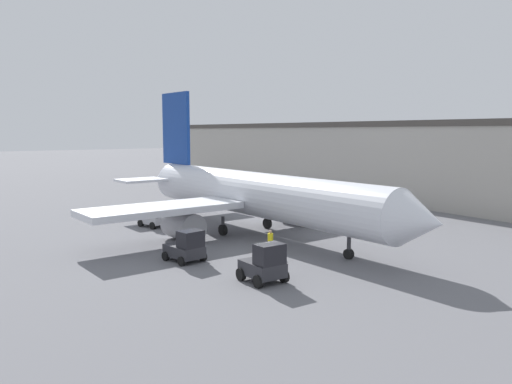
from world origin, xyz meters
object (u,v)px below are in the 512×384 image
object	(u,v)px
pushback_tug	(265,264)
airplane	(249,194)
ground_crew_worker	(270,241)
baggage_tug	(186,247)
belt_loader_truck	(156,217)

from	to	relation	value
pushback_tug	airplane	bearing A→B (deg)	149.53
airplane	pushback_tug	bearing A→B (deg)	-33.19
ground_crew_worker	baggage_tug	bearing A→B (deg)	-17.07
airplane	pushback_tug	distance (m)	14.36
ground_crew_worker	pushback_tug	bearing A→B (deg)	49.98
baggage_tug	belt_loader_truck	bearing A→B (deg)	155.94
airplane	ground_crew_worker	distance (m)	8.19
ground_crew_worker	baggage_tug	size ratio (longest dim) A/B	0.62
baggage_tug	belt_loader_truck	distance (m)	12.84
ground_crew_worker	pushback_tug	xyz separation A→B (m)	(5.01, -4.14, 0.12)
airplane	pushback_tug	xyz separation A→B (m)	(12.22, -7.19, -2.27)
ground_crew_worker	belt_loader_truck	bearing A→B (deg)	-81.07
ground_crew_worker	pushback_tug	size ratio (longest dim) A/B	0.71
airplane	pushback_tug	world-z (taller)	airplane
baggage_tug	airplane	bearing A→B (deg)	113.37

